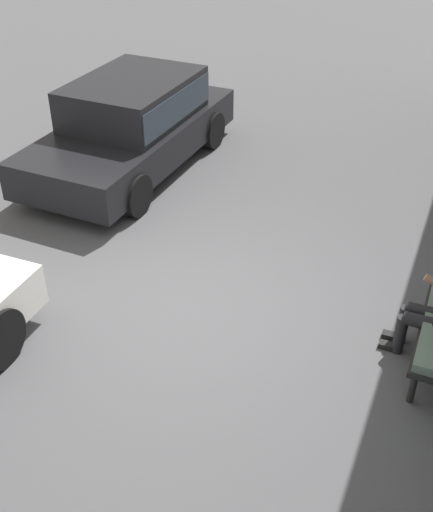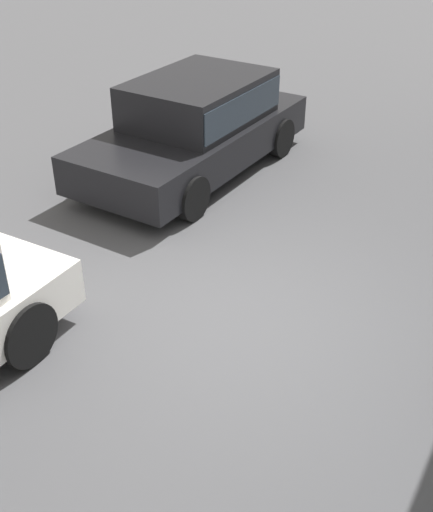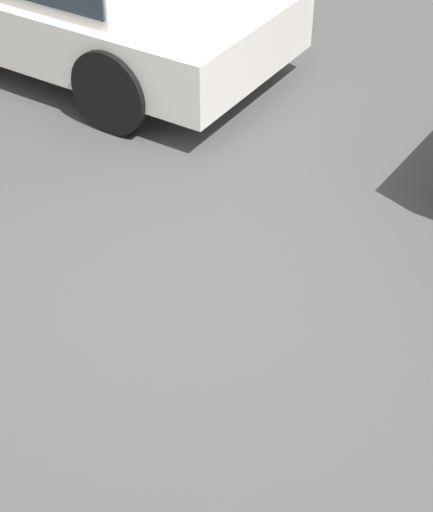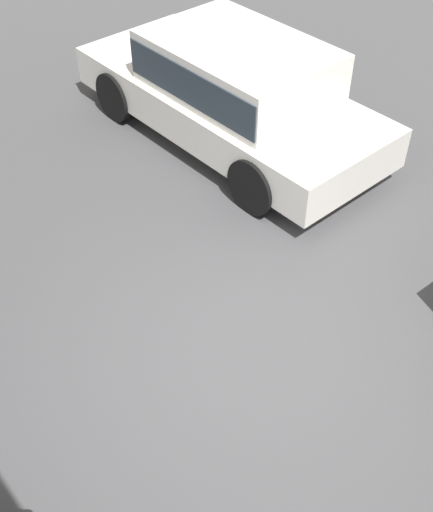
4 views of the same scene
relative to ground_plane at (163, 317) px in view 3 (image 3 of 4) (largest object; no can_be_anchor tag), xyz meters
The scene contains 1 object.
ground_plane is the anchor object (origin of this frame).
Camera 3 is at (-2.08, 2.60, 3.17)m, focal length 55.00 mm.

